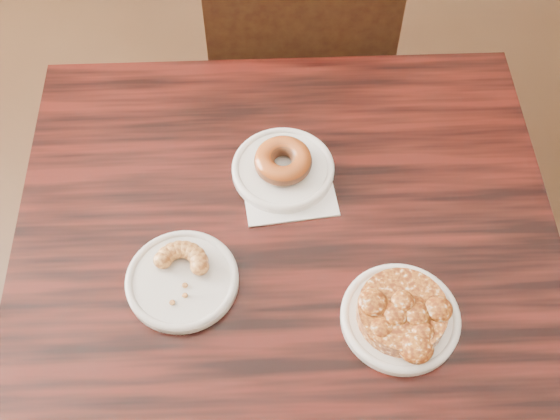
% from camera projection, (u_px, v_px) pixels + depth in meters
% --- Properties ---
extents(floor, '(5.00, 5.00, 0.00)m').
position_uv_depth(floor, '(388.00, 352.00, 1.78)').
color(floor, black).
rests_on(floor, ground).
extents(cafe_table, '(1.02, 1.02, 0.75)m').
position_uv_depth(cafe_table, '(286.00, 351.00, 1.39)').
color(cafe_table, black).
rests_on(cafe_table, floor).
extents(chair_far, '(0.54, 0.54, 0.90)m').
position_uv_depth(chair_far, '(293.00, 54.00, 1.73)').
color(chair_far, black).
rests_on(chair_far, floor).
extents(napkin, '(0.19, 0.19, 0.00)m').
position_uv_depth(napkin, '(287.00, 184.00, 1.15)').
color(napkin, white).
rests_on(napkin, cafe_table).
extents(plate_donut, '(0.17, 0.17, 0.01)m').
position_uv_depth(plate_donut, '(283.00, 169.00, 1.15)').
color(plate_donut, white).
rests_on(plate_donut, napkin).
extents(plate_cruller, '(0.17, 0.17, 0.01)m').
position_uv_depth(plate_cruller, '(182.00, 281.00, 1.04)').
color(plate_cruller, silver).
rests_on(plate_cruller, cafe_table).
extents(plate_fritter, '(0.17, 0.17, 0.01)m').
position_uv_depth(plate_fritter, '(400.00, 318.00, 1.01)').
color(plate_fritter, white).
rests_on(plate_fritter, cafe_table).
extents(glazed_donut, '(0.09, 0.09, 0.03)m').
position_uv_depth(glazed_donut, '(283.00, 161.00, 1.13)').
color(glazed_donut, '#8A3614').
rests_on(glazed_donut, plate_donut).
extents(apple_fritter, '(0.17, 0.17, 0.04)m').
position_uv_depth(apple_fritter, '(403.00, 310.00, 0.99)').
color(apple_fritter, '#461807').
rests_on(apple_fritter, plate_fritter).
extents(cruller_fragment, '(0.10, 0.10, 0.03)m').
position_uv_depth(cruller_fragment, '(181.00, 275.00, 1.03)').
color(cruller_fragment, brown).
rests_on(cruller_fragment, plate_cruller).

